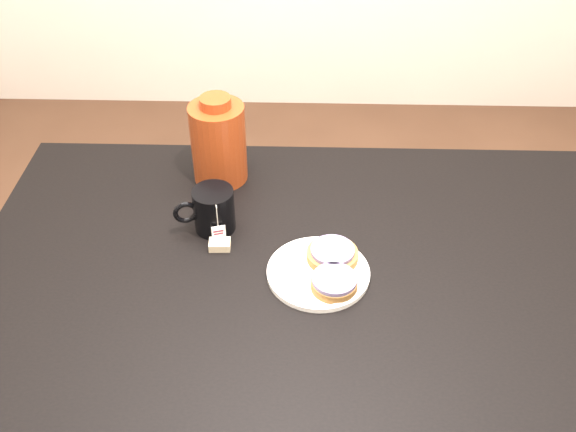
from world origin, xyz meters
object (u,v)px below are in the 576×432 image
at_px(bagel_back, 332,254).
at_px(teabag_pouch, 220,245).
at_px(table, 306,296).
at_px(plate, 318,272).
at_px(bagel_package, 218,142).
at_px(bagel_front, 334,283).
at_px(mug, 213,210).

xyz_separation_m(bagel_back, teabag_pouch, (-0.24, 0.04, -0.01)).
xyz_separation_m(table, plate, (0.02, -0.02, 0.09)).
bearing_deg(plate, bagel_package, 125.19).
bearing_deg(bagel_back, bagel_front, -88.96).
bearing_deg(table, teabag_pouch, 163.08).
height_order(plate, bagel_package, bagel_package).
bearing_deg(bagel_back, bagel_package, 131.77).
bearing_deg(mug, table, -47.02).
distance_m(mug, bagel_package, 0.20).
height_order(plate, bagel_back, bagel_back).
distance_m(table, plate, 0.10).
relative_size(table, bagel_back, 10.67).
bearing_deg(bagel_package, plate, -54.81).
bearing_deg(teabag_pouch, plate, -19.92).
bearing_deg(bagel_package, table, -56.06).
distance_m(table, bagel_back, 0.12).
bearing_deg(bagel_front, bagel_package, 125.01).
relative_size(mug, teabag_pouch, 3.15).
xyz_separation_m(teabag_pouch, bagel_package, (-0.03, 0.26, 0.09)).
distance_m(teabag_pouch, bagel_package, 0.27).
relative_size(table, mug, 9.87).
height_order(plate, teabag_pouch, teabag_pouch).
distance_m(plate, bagel_package, 0.42).
height_order(mug, bagel_package, bagel_package).
relative_size(plate, bagel_front, 1.78).
bearing_deg(bagel_package, bagel_back, -48.23).
bearing_deg(bagel_front, teabag_pouch, 153.15).
bearing_deg(bagel_front, table, 129.81).
xyz_separation_m(table, mug, (-0.20, 0.12, 0.13)).
bearing_deg(bagel_package, mug, -88.23).
distance_m(bagel_front, bagel_package, 0.47).
height_order(table, bagel_package, bagel_package).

